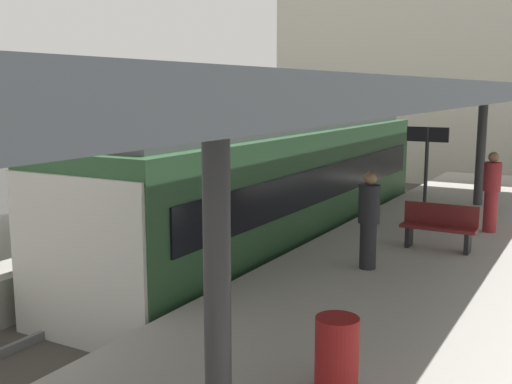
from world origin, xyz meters
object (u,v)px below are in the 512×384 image
object	(u,v)px
commuter_train	(273,190)
passenger_mid_platform	(492,191)
platform_sign	(427,154)
litter_bin	(337,356)
platform_bench	(439,225)
passenger_near_bench	(369,219)

from	to	relation	value
commuter_train	passenger_mid_platform	world-z (taller)	commuter_train
platform_sign	litter_bin	world-z (taller)	platform_sign
passenger_mid_platform	commuter_train	bearing A→B (deg)	-164.53
platform_bench	platform_sign	distance (m)	2.28
platform_bench	litter_bin	distance (m)	6.28
passenger_near_bench	commuter_train	bearing A→B (deg)	140.82
passenger_near_bench	passenger_mid_platform	bearing A→B (deg)	70.98
platform_sign	passenger_near_bench	bearing A→B (deg)	-89.96
platform_bench	passenger_mid_platform	distance (m)	2.14
platform_sign	litter_bin	distance (m)	8.26
passenger_mid_platform	passenger_near_bench	bearing A→B (deg)	-109.02
platform_sign	passenger_mid_platform	world-z (taller)	platform_sign
commuter_train	passenger_mid_platform	bearing A→B (deg)	15.47
platform_bench	passenger_mid_platform	world-z (taller)	passenger_mid_platform
commuter_train	platform_sign	xyz separation A→B (m)	(3.24, 1.07, 0.90)
litter_bin	passenger_near_bench	world-z (taller)	passenger_near_bench
commuter_train	platform_sign	bearing A→B (deg)	18.28
platform_bench	platform_sign	bearing A→B (deg)	112.42
platform_sign	platform_bench	bearing A→B (deg)	-67.58
platform_bench	passenger_near_bench	bearing A→B (deg)	-111.39
commuter_train	platform_sign	world-z (taller)	commuter_train
platform_sign	passenger_mid_platform	distance (m)	1.55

